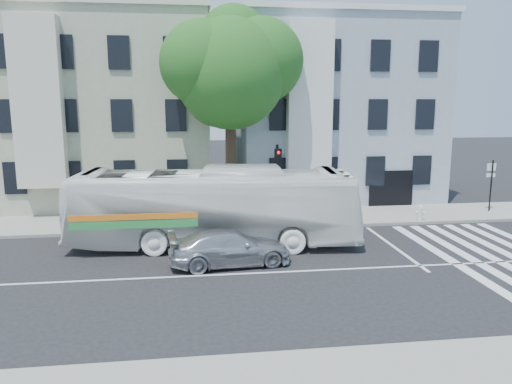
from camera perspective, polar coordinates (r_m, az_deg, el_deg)
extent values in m
plane|color=black|center=(18.40, -0.57, -9.30)|extent=(120.00, 120.00, 0.00)
cube|color=gray|center=(26.01, -2.73, -3.18)|extent=(80.00, 4.00, 0.15)
cube|color=#9AA087|center=(32.56, -16.43, 8.83)|extent=(12.00, 10.00, 11.00)
cube|color=#8E9FAA|center=(33.45, 8.33, 9.18)|extent=(12.00, 10.00, 11.00)
cylinder|color=#2D2116|center=(26.02, -2.87, 2.49)|extent=(0.56, 0.56, 5.20)
sphere|color=#1D4917|center=(25.79, -2.97, 13.33)|extent=(5.60, 5.60, 5.60)
sphere|color=#1D4917|center=(26.41, 0.52, 14.80)|extent=(4.40, 4.40, 4.40)
sphere|color=#1D4917|center=(25.45, -6.17, 14.45)|extent=(4.20, 4.20, 4.20)
sphere|color=#1D4917|center=(27.14, -2.56, 16.80)|extent=(3.80, 3.80, 3.80)
sphere|color=#1D4917|center=(26.32, -4.39, 11.08)|extent=(3.40, 3.40, 3.40)
imported|color=white|center=(21.34, -4.80, -1.75)|extent=(4.00, 12.50, 3.42)
imported|color=#B9BAC1|center=(19.17, -3.01, -6.35)|extent=(2.39, 4.85, 1.35)
cylinder|color=black|center=(23.96, 2.40, 0.51)|extent=(0.14, 0.14, 4.14)
cube|color=black|center=(23.50, 2.53, 3.95)|extent=(0.34, 0.31, 0.84)
sphere|color=red|center=(23.34, 2.59, 4.51)|extent=(0.16, 0.16, 0.16)
cylinder|color=white|center=(23.73, 2.47, 1.61)|extent=(0.41, 0.19, 0.43)
cylinder|color=silver|center=(26.81, 18.24, -2.41)|extent=(0.26, 0.26, 0.65)
sphere|color=silver|center=(26.73, 18.28, -1.67)|extent=(0.24, 0.24, 0.24)
cylinder|color=silver|center=(26.79, 18.25, -2.23)|extent=(0.46, 0.27, 0.15)
cylinder|color=black|center=(30.30, 25.27, 0.66)|extent=(0.08, 0.08, 2.84)
cube|color=white|center=(30.24, 25.32, 2.60)|extent=(0.51, 0.05, 0.40)
cube|color=white|center=(30.30, 25.25, 1.75)|extent=(0.51, 0.05, 0.20)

